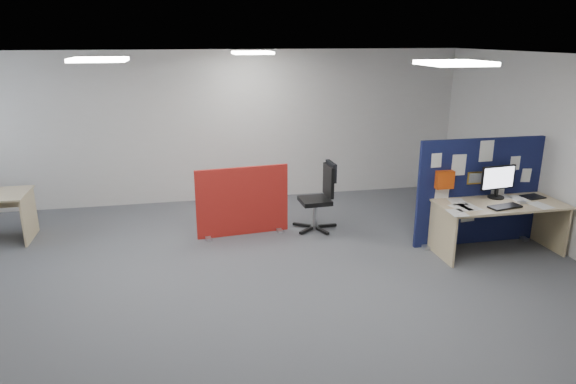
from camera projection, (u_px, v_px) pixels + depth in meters
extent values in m
plane|color=#525459|center=(244.00, 284.00, 6.31)|extent=(9.00, 9.00, 0.00)
cube|color=white|center=(238.00, 58.00, 5.52)|extent=(9.00, 7.00, 0.02)
cube|color=silver|center=(219.00, 127.00, 9.20)|extent=(9.00, 0.02, 2.70)
cube|color=silver|center=(321.00, 356.00, 2.64)|extent=(9.00, 0.02, 2.70)
cube|color=white|center=(455.00, 63.00, 4.98)|extent=(0.60, 0.60, 0.04)
cube|color=white|center=(99.00, 60.00, 5.71)|extent=(0.60, 0.60, 0.04)
cube|color=white|center=(252.00, 53.00, 7.97)|extent=(0.60, 0.60, 0.04)
cube|color=#0F1238|center=(478.00, 192.00, 7.36)|extent=(1.89, 0.06, 1.56)
cube|color=#A6A7AC|center=(423.00, 245.00, 7.43)|extent=(0.08, 0.30, 0.04)
cube|color=#A6A7AC|center=(521.00, 237.00, 7.74)|extent=(0.08, 0.30, 0.04)
cube|color=white|center=(436.00, 160.00, 7.04)|extent=(0.15, 0.01, 0.20)
cube|color=white|center=(459.00, 165.00, 7.13)|extent=(0.21, 0.01, 0.30)
cube|color=white|center=(486.00, 151.00, 7.16)|extent=(0.21, 0.01, 0.30)
cube|color=white|center=(515.00, 163.00, 7.31)|extent=(0.15, 0.01, 0.20)
cube|color=white|center=(442.00, 194.00, 7.21)|extent=(0.21, 0.01, 0.30)
cube|color=white|center=(497.00, 194.00, 7.39)|extent=(0.21, 0.01, 0.30)
cube|color=white|center=(526.00, 175.00, 7.40)|extent=(0.15, 0.01, 0.20)
cube|color=white|center=(468.00, 212.00, 7.38)|extent=(0.21, 0.01, 0.30)
cube|color=gold|center=(475.00, 178.00, 7.25)|extent=(0.24, 0.01, 0.18)
cube|color=#D6460D|center=(445.00, 180.00, 7.10)|extent=(0.25, 0.10, 0.25)
cube|color=#D7C38A|center=(501.00, 204.00, 7.03)|extent=(1.74, 0.77, 0.03)
cube|color=#D7C38A|center=(442.00, 233.00, 6.97)|extent=(0.03, 0.71, 0.70)
cube|color=#D7C38A|center=(550.00, 225.00, 7.29)|extent=(0.03, 0.71, 0.70)
cube|color=#D7C38A|center=(485.00, 207.00, 7.41)|extent=(1.56, 0.02, 0.30)
cylinder|color=black|center=(496.00, 197.00, 7.24)|extent=(0.22, 0.22, 0.02)
cube|color=black|center=(496.00, 193.00, 7.22)|extent=(0.05, 0.04, 0.11)
cube|color=black|center=(498.00, 177.00, 7.16)|extent=(0.54, 0.10, 0.34)
cube|color=white|center=(499.00, 178.00, 7.14)|extent=(0.49, 0.06, 0.30)
cube|color=black|center=(505.00, 207.00, 6.83)|extent=(0.47, 0.26, 0.02)
cube|color=#A6A7AC|center=(522.00, 202.00, 7.00)|extent=(0.10, 0.06, 0.03)
cube|color=black|center=(533.00, 197.00, 7.27)|extent=(0.31, 0.26, 0.01)
cube|color=#AC1617|center=(243.00, 201.00, 7.74)|extent=(1.41, 0.20, 1.06)
cube|color=#A6A7AC|center=(207.00, 235.00, 7.79)|extent=(0.08, 0.30, 0.04)
cube|color=#A6A7AC|center=(279.00, 230.00, 8.00)|extent=(0.08, 0.30, 0.04)
cube|color=#D7C38A|center=(29.00, 217.00, 7.62)|extent=(0.03, 0.70, 0.70)
cube|color=black|center=(327.00, 225.00, 8.14)|extent=(0.29, 0.06, 0.04)
cube|color=black|center=(315.00, 222.00, 8.29)|extent=(0.12, 0.30, 0.04)
cube|color=black|center=(302.00, 225.00, 8.16)|extent=(0.27, 0.20, 0.04)
cube|color=black|center=(306.00, 230.00, 7.93)|extent=(0.26, 0.22, 0.04)
cube|color=black|center=(322.00, 231.00, 7.91)|extent=(0.15, 0.29, 0.04)
cylinder|color=#A6A7AC|center=(315.00, 214.00, 8.03)|extent=(0.06, 0.06, 0.41)
cube|color=black|center=(315.00, 201.00, 7.96)|extent=(0.47, 0.47, 0.07)
cube|color=black|center=(328.00, 181.00, 7.92)|extent=(0.07, 0.41, 0.49)
cube|color=black|center=(331.00, 171.00, 7.89)|extent=(0.08, 0.37, 0.29)
cube|color=white|center=(461.00, 208.00, 6.83)|extent=(0.25, 0.33, 0.00)
cube|color=white|center=(457.00, 202.00, 7.07)|extent=(0.26, 0.33, 0.00)
cube|color=white|center=(541.00, 205.00, 6.92)|extent=(0.26, 0.33, 0.00)
cube|color=white|center=(457.00, 213.00, 6.63)|extent=(0.23, 0.31, 0.00)
cube|color=white|center=(501.00, 196.00, 7.34)|extent=(0.22, 0.31, 0.00)
cube|color=white|center=(518.00, 199.00, 7.21)|extent=(0.23, 0.32, 0.00)
cube|color=white|center=(469.00, 207.00, 6.85)|extent=(0.24, 0.32, 0.00)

